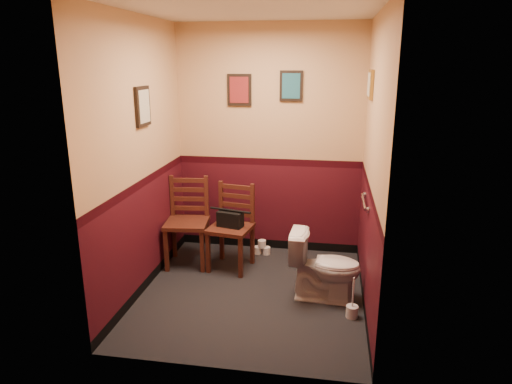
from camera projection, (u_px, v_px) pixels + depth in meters
floor at (252, 293)px, 4.63m from camera, size 2.20×2.40×0.00m
ceiling at (251, 9)px, 3.89m from camera, size 2.20×2.40×0.00m
wall_back at (269, 142)px, 5.40m from camera, size 2.20×0.00×2.70m
wall_front at (221, 200)px, 3.12m from camera, size 2.20×0.00×2.70m
wall_left at (140, 159)px, 4.43m from camera, size 0.00×2.40×2.70m
wall_right at (372, 168)px, 4.08m from camera, size 0.00×2.40×2.70m
grab_bar at (364, 202)px, 4.44m from camera, size 0.05×0.56×0.06m
framed_print_back_a at (239, 90)px, 5.27m from camera, size 0.28×0.04×0.36m
framed_print_back_b at (291, 86)px, 5.16m from camera, size 0.26×0.04×0.34m
framed_print_left at (143, 106)px, 4.38m from camera, size 0.04×0.30×0.38m
framed_print_right at (370, 84)px, 4.46m from camera, size 0.04×0.34×0.28m
toilet at (325, 267)px, 4.44m from camera, size 0.72×0.43×0.68m
toilet_brush at (352, 311)px, 4.18m from camera, size 0.11×0.11×0.40m
chair_left at (188, 222)px, 5.21m from camera, size 0.52×0.52×1.00m
chair_right at (232, 227)px, 5.11m from camera, size 0.51×0.51×0.96m
handbag at (230, 219)px, 5.04m from camera, size 0.30×0.20×0.20m
tp_stack at (262, 248)px, 5.56m from camera, size 0.20×0.11×0.18m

